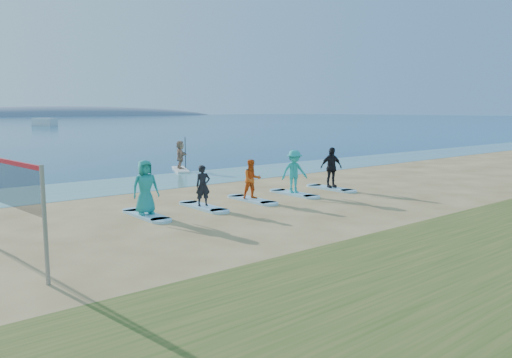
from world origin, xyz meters
TOP-DOWN VIEW (x-y plane):
  - ground at (0.00, 0.00)m, footprint 600.00×600.00m
  - shallow_water at (0.00, 10.50)m, footprint 600.00×600.00m
  - island_ridge at (95.00, 300.00)m, footprint 220.00×56.00m
  - paddleboard at (3.17, 13.80)m, footprint 1.84×3.03m
  - paddleboarder at (3.17, 13.80)m, footprint 0.97×1.61m
  - boat_offshore_b at (23.15, 107.18)m, footprint 4.28×6.85m
  - surfboard_0 at (-4.43, 3.32)m, footprint 0.70×2.20m
  - student_0 at (-4.43, 3.32)m, footprint 0.97×0.70m
  - surfboard_1 at (-2.12, 3.32)m, footprint 0.70×2.20m
  - student_1 at (-2.12, 3.32)m, footprint 0.62×0.49m
  - surfboard_2 at (0.19, 3.32)m, footprint 0.70×2.20m
  - student_2 at (0.19, 3.32)m, footprint 0.91×0.80m
  - surfboard_3 at (2.50, 3.32)m, footprint 0.70×2.20m
  - student_3 at (2.50, 3.32)m, footprint 1.32×1.00m
  - surfboard_4 at (4.81, 3.32)m, footprint 0.70×2.20m
  - student_4 at (4.81, 3.32)m, footprint 1.16×0.76m

SIDE VIEW (x-z plane):
  - ground at x=0.00m, z-range 0.00..0.00m
  - island_ridge at x=95.00m, z-range -9.00..9.00m
  - boat_offshore_b at x=23.15m, z-range -0.87..0.87m
  - shallow_water at x=0.00m, z-range 0.01..0.01m
  - surfboard_0 at x=-4.43m, z-range 0.00..0.09m
  - surfboard_1 at x=-2.12m, z-range 0.00..0.09m
  - surfboard_2 at x=0.19m, z-range 0.00..0.09m
  - surfboard_3 at x=2.50m, z-range 0.00..0.09m
  - surfboard_4 at x=4.81m, z-range 0.00..0.09m
  - paddleboard at x=3.17m, z-range 0.00..0.12m
  - student_1 at x=-2.12m, z-range 0.09..1.59m
  - student_2 at x=0.19m, z-range 0.09..1.65m
  - paddleboarder at x=3.17m, z-range 0.12..1.78m
  - student_3 at x=2.50m, z-range 0.09..1.91m
  - student_4 at x=4.81m, z-range 0.09..1.92m
  - student_0 at x=-4.43m, z-range 0.09..1.93m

